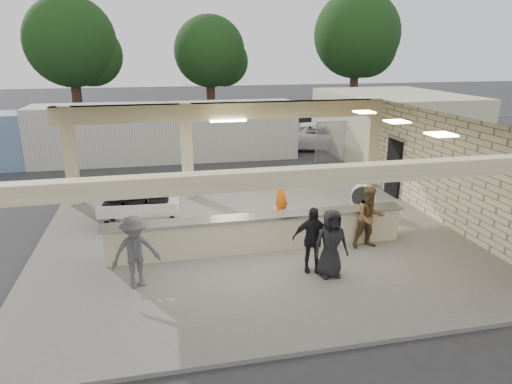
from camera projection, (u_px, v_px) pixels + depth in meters
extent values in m
plane|color=#2D2D30|center=(255.00, 245.00, 12.98)|extent=(120.00, 120.00, 0.00)
cube|color=#63615C|center=(255.00, 243.00, 12.96)|extent=(12.00, 10.00, 0.10)
cube|color=#C9B887|center=(255.00, 122.00, 11.93)|extent=(12.00, 10.00, 0.02)
cube|color=beige|center=(450.00, 174.00, 13.69)|extent=(0.02, 10.00, 3.50)
cube|color=black|center=(393.00, 168.00, 16.84)|extent=(0.10, 0.95, 2.10)
cube|color=#C9B887|center=(227.00, 111.00, 16.45)|extent=(12.00, 0.50, 0.60)
cube|color=#C9B887|center=(318.00, 176.00, 7.46)|extent=(12.00, 0.30, 0.30)
cube|color=#C9B887|center=(70.00, 156.00, 15.73)|extent=(0.40, 0.40, 3.50)
cube|color=#C9B887|center=(187.00, 151.00, 16.56)|extent=(0.40, 0.40, 3.50)
cube|color=#C9B887|center=(372.00, 142.00, 18.11)|extent=(0.40, 0.40, 3.50)
cube|color=white|center=(228.00, 121.00, 16.31)|extent=(1.30, 0.12, 0.06)
cube|color=#FFEABF|center=(364.00, 112.00, 14.12)|extent=(0.55, 0.55, 0.04)
cube|color=#FFEABF|center=(397.00, 122.00, 12.26)|extent=(0.55, 0.55, 0.04)
cube|color=#FFEABF|center=(441.00, 134.00, 10.39)|extent=(0.55, 0.55, 0.04)
cube|color=beige|center=(259.00, 234.00, 12.35)|extent=(8.00, 0.50, 0.90)
cube|color=#B7B7BC|center=(259.00, 217.00, 12.20)|extent=(8.20, 0.58, 0.06)
cube|color=white|center=(140.00, 208.00, 14.03)|extent=(2.44, 1.58, 0.11)
cylinder|color=black|center=(107.00, 227.00, 13.53)|extent=(0.14, 0.38, 0.38)
cylinder|color=black|center=(112.00, 215.00, 14.51)|extent=(0.14, 0.38, 0.38)
cylinder|color=black|center=(171.00, 224.00, 13.79)|extent=(0.14, 0.38, 0.38)
cylinder|color=black|center=(172.00, 212.00, 14.76)|extent=(0.14, 0.38, 0.38)
cube|color=white|center=(142.00, 195.00, 14.64)|extent=(2.34, 0.23, 0.28)
cube|color=white|center=(137.00, 210.00, 13.31)|extent=(2.34, 0.23, 0.28)
cube|color=black|center=(113.00, 206.00, 13.61)|extent=(0.57, 0.40, 0.24)
cube|color=black|center=(135.00, 205.00, 13.70)|extent=(0.57, 0.40, 0.24)
cube|color=black|center=(158.00, 204.00, 13.79)|extent=(0.57, 0.40, 0.24)
cube|color=black|center=(116.00, 201.00, 14.15)|extent=(0.57, 0.40, 0.24)
cube|color=black|center=(137.00, 200.00, 14.23)|extent=(0.57, 0.40, 0.24)
cube|color=black|center=(159.00, 199.00, 14.32)|extent=(0.57, 0.40, 0.24)
cube|color=black|center=(119.00, 197.00, 13.65)|extent=(0.57, 0.40, 0.24)
cube|color=black|center=(142.00, 194.00, 13.92)|extent=(0.57, 0.40, 0.24)
cube|color=black|center=(158.00, 192.00, 14.16)|extent=(0.57, 0.40, 0.24)
cube|color=black|center=(127.00, 192.00, 14.12)|extent=(0.57, 0.40, 0.24)
cube|color=black|center=(132.00, 187.00, 13.81)|extent=(0.57, 0.40, 0.24)
cube|color=black|center=(151.00, 185.00, 13.97)|extent=(0.57, 0.40, 0.24)
cylinder|color=white|center=(363.00, 196.00, 15.29)|extent=(0.87, 0.65, 0.84)
cylinder|color=black|center=(363.00, 196.00, 15.29)|extent=(0.81, 0.64, 0.75)
cube|color=white|center=(355.00, 207.00, 15.34)|extent=(0.06, 0.47, 0.28)
cube|color=white|center=(370.00, 206.00, 15.46)|extent=(0.06, 0.47, 0.28)
imported|color=orange|center=(281.00, 193.00, 14.56)|extent=(0.67, 0.67, 1.68)
imported|color=brown|center=(370.00, 217.00, 12.37)|extent=(0.85, 0.38, 1.73)
imported|color=black|center=(312.00, 239.00, 11.04)|extent=(1.02, 0.56, 1.65)
imported|color=#515156|center=(135.00, 252.00, 10.29)|extent=(1.17, 0.68, 1.71)
imported|color=black|center=(331.00, 243.00, 10.79)|extent=(0.82, 0.35, 1.68)
imported|color=white|center=(321.00, 136.00, 25.27)|extent=(5.59, 3.95, 1.45)
imported|color=white|center=(411.00, 126.00, 28.26)|extent=(4.99, 1.87, 1.57)
imported|color=black|center=(310.00, 125.00, 28.86)|extent=(4.53, 2.08, 1.46)
cube|color=silver|center=(167.00, 132.00, 22.76)|extent=(12.90, 2.75, 2.79)
cylinder|color=gray|center=(316.00, 143.00, 22.10)|extent=(0.06, 0.06, 2.00)
cylinder|color=gray|center=(354.00, 141.00, 22.51)|extent=(0.06, 0.06, 2.00)
cylinder|color=gray|center=(391.00, 139.00, 22.92)|extent=(0.06, 0.06, 2.00)
cylinder|color=gray|center=(427.00, 138.00, 23.33)|extent=(0.06, 0.06, 2.00)
cylinder|color=gray|center=(462.00, 136.00, 23.74)|extent=(0.06, 0.06, 2.00)
cylinder|color=gray|center=(495.00, 135.00, 24.16)|extent=(0.06, 0.06, 2.00)
cube|color=gray|center=(427.00, 138.00, 23.33)|extent=(12.00, 0.02, 2.00)
cylinder|color=gray|center=(429.00, 118.00, 23.03)|extent=(12.00, 0.05, 0.05)
cylinder|color=#382619|center=(77.00, 94.00, 33.02)|extent=(0.70, 0.70, 4.50)
sphere|color=black|center=(71.00, 42.00, 31.95)|extent=(6.30, 6.30, 6.30)
sphere|color=black|center=(91.00, 55.00, 33.02)|extent=(4.50, 4.50, 4.50)
cylinder|color=#382619|center=(211.00, 92.00, 37.02)|extent=(0.70, 0.70, 4.00)
sphere|color=black|center=(209.00, 51.00, 36.07)|extent=(5.60, 5.60, 5.60)
sphere|color=black|center=(224.00, 61.00, 37.11)|extent=(4.00, 4.00, 4.00)
cylinder|color=#382619|center=(354.00, 85.00, 38.41)|extent=(0.70, 0.70, 5.00)
sphere|color=black|center=(357.00, 35.00, 37.22)|extent=(7.00, 7.00, 7.00)
sphere|color=black|center=(366.00, 47.00, 38.32)|extent=(5.00, 5.00, 5.00)
cube|color=beige|center=(392.00, 124.00, 23.78)|extent=(6.00, 8.00, 3.20)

